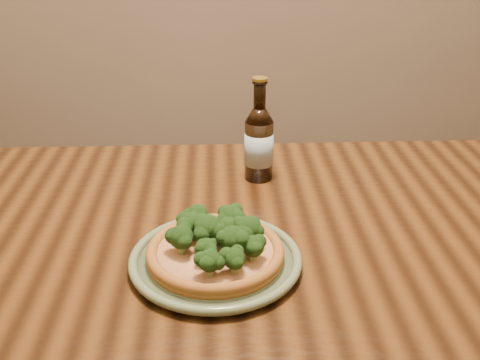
{
  "coord_description": "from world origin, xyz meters",
  "views": [
    {
      "loc": [
        -0.13,
        -0.65,
        1.24
      ],
      "look_at": [
        -0.09,
        0.22,
        0.82
      ],
      "focal_mm": 42.0,
      "sensor_mm": 36.0,
      "label": 1
    }
  ],
  "objects_px": {
    "pizza": "(216,247)",
    "plate": "(216,260)",
    "table": "(300,298)",
    "beer_bottle": "(259,143)"
  },
  "relations": [
    {
      "from": "pizza",
      "to": "plate",
      "type": "bearing_deg",
      "value": -156.84
    },
    {
      "from": "table",
      "to": "plate",
      "type": "bearing_deg",
      "value": -165.99
    },
    {
      "from": "table",
      "to": "beer_bottle",
      "type": "xyz_separation_m",
      "value": [
        -0.05,
        0.27,
        0.17
      ]
    },
    {
      "from": "plate",
      "to": "beer_bottle",
      "type": "xyz_separation_m",
      "value": [
        0.09,
        0.3,
        0.07
      ]
    },
    {
      "from": "table",
      "to": "plate",
      "type": "xyz_separation_m",
      "value": [
        -0.14,
        -0.03,
        0.1
      ]
    },
    {
      "from": "table",
      "to": "pizza",
      "type": "xyz_separation_m",
      "value": [
        -0.14,
        -0.03,
        0.13
      ]
    },
    {
      "from": "table",
      "to": "pizza",
      "type": "bearing_deg",
      "value": -166.1
    },
    {
      "from": "table",
      "to": "plate",
      "type": "distance_m",
      "value": 0.18
    },
    {
      "from": "beer_bottle",
      "to": "table",
      "type": "bearing_deg",
      "value": -95.84
    },
    {
      "from": "pizza",
      "to": "beer_bottle",
      "type": "distance_m",
      "value": 0.32
    }
  ]
}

